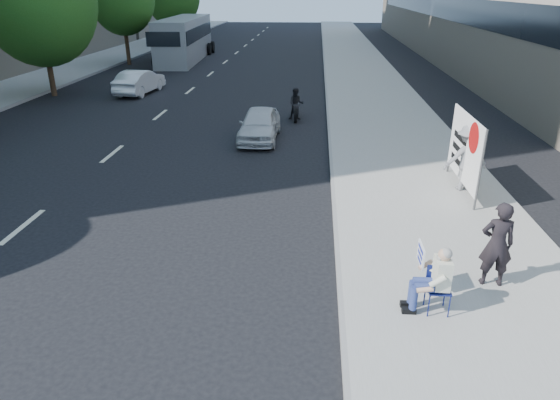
# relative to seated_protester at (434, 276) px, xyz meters

# --- Properties ---
(ground) EXTENTS (160.00, 160.00, 0.00)m
(ground) POSITION_rel_seated_protester_xyz_m (-3.05, 1.08, -0.87)
(ground) COLOR black
(ground) RESTS_ON ground
(near_sidewalk) EXTENTS (5.00, 120.00, 0.15)m
(near_sidewalk) POSITION_rel_seated_protester_xyz_m (0.95, 21.08, -0.80)
(near_sidewalk) COLOR gray
(near_sidewalk) RESTS_ON ground
(far_sidewalk) EXTENTS (4.50, 120.00, 0.15)m
(far_sidewalk) POSITION_rel_seated_protester_xyz_m (-19.80, 21.08, -0.80)
(far_sidewalk) COLOR gray
(far_sidewalk) RESTS_ON ground
(seated_protester) EXTENTS (0.83, 1.12, 1.31)m
(seated_protester) POSITION_rel_seated_protester_xyz_m (0.00, 0.00, 0.00)
(seated_protester) COLOR navy
(seated_protester) RESTS_ON near_sidewalk
(jogger) EXTENTS (1.33, 0.88, 1.92)m
(jogger) POSITION_rel_seated_protester_xyz_m (2.18, 6.12, 0.23)
(jogger) COLOR gray
(jogger) RESTS_ON near_sidewalk
(pedestrian_woman) EXTENTS (0.66, 0.45, 1.77)m
(pedestrian_woman) POSITION_rel_seated_protester_xyz_m (1.39, 0.99, 0.16)
(pedestrian_woman) COLOR black
(pedestrian_woman) RESTS_ON near_sidewalk
(protest_banner) EXTENTS (0.08, 3.06, 2.20)m
(protest_banner) POSITION_rel_seated_protester_xyz_m (2.08, 6.11, 0.53)
(protest_banner) COLOR #4C4C4C
(protest_banner) RESTS_ON near_sidewalk
(white_sedan_near) EXTENTS (1.52, 3.68, 1.25)m
(white_sedan_near) POSITION_rel_seated_protester_xyz_m (-4.38, 11.31, -0.25)
(white_sedan_near) COLOR silver
(white_sedan_near) RESTS_ON ground
(white_sedan_mid) EXTENTS (1.88, 4.15, 1.32)m
(white_sedan_mid) POSITION_rel_seated_protester_xyz_m (-12.16, 20.06, -0.21)
(white_sedan_mid) COLOR silver
(white_sedan_mid) RESTS_ON ground
(motorcycle) EXTENTS (0.70, 2.04, 1.42)m
(motorcycle) POSITION_rel_seated_protester_xyz_m (-3.06, 14.69, -0.24)
(motorcycle) COLOR black
(motorcycle) RESTS_ON ground
(bus) EXTENTS (3.22, 12.17, 3.30)m
(bus) POSITION_rel_seated_protester_xyz_m (-12.98, 34.02, 0.76)
(bus) COLOR gray
(bus) RESTS_ON ground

